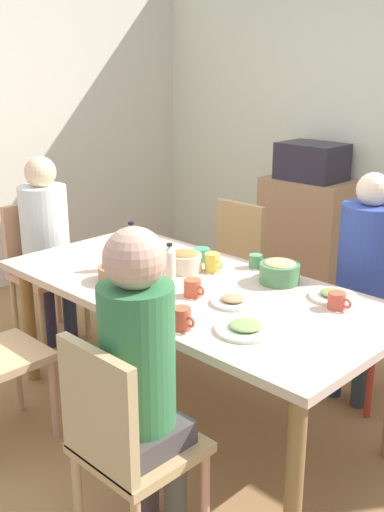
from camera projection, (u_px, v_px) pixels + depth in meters
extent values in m
plane|color=olive|center=(192.00, 413.00, 3.25)|extent=(5.82, 5.82, 0.00)
cube|color=#C5AA96|center=(192.00, 289.00, 3.03)|extent=(2.04, 0.98, 0.04)
cylinder|color=olive|center=(30.00, 325.00, 3.50)|extent=(0.07, 0.07, 0.69)
cylinder|color=olive|center=(295.00, 470.00, 2.27)|extent=(0.07, 0.07, 0.69)
cylinder|color=brown|center=(134.00, 290.00, 4.03)|extent=(0.07, 0.07, 0.69)
cube|color=tan|center=(221.00, 276.00, 3.99)|extent=(0.40, 0.40, 0.04)
cylinder|color=tan|center=(257.00, 308.00, 4.06)|extent=(0.04, 0.04, 0.43)
cylinder|color=tan|center=(219.00, 294.00, 4.29)|extent=(0.04, 0.04, 0.43)
cylinder|color=tan|center=(223.00, 323.00, 3.83)|extent=(0.04, 0.04, 0.43)
cylinder|color=tan|center=(185.00, 308.00, 4.06)|extent=(0.04, 0.04, 0.43)
cube|color=tan|center=(240.00, 236.00, 4.04)|extent=(0.38, 0.04, 0.45)
cube|color=tan|center=(0.00, 356.00, 2.92)|extent=(0.40, 0.40, 0.04)
cylinder|color=tan|center=(18.00, 373.00, 3.22)|extent=(0.04, 0.04, 0.43)
cylinder|color=tan|center=(54.00, 397.00, 2.99)|extent=(0.04, 0.04, 0.43)
cube|color=tan|center=(48.00, 276.00, 4.00)|extent=(0.40, 0.40, 0.04)
cylinder|color=tan|center=(58.00, 294.00, 4.30)|extent=(0.04, 0.04, 0.43)
cylinder|color=tan|center=(15.00, 308.00, 4.07)|extent=(0.04, 0.04, 0.43)
cylinder|color=tan|center=(87.00, 307.00, 4.07)|extent=(0.04, 0.04, 0.43)
cylinder|color=tan|center=(43.00, 322.00, 3.84)|extent=(0.04, 0.04, 0.43)
cube|color=tan|center=(31.00, 236.00, 4.05)|extent=(0.04, 0.38, 0.45)
cylinder|color=#2B354D|center=(69.00, 307.00, 4.05)|extent=(0.09, 0.09, 0.45)
cylinder|color=#2C2A48|center=(49.00, 314.00, 3.94)|extent=(0.09, 0.09, 0.45)
cube|color=#28394A|center=(48.00, 267.00, 3.98)|extent=(0.30, 0.30, 0.10)
cylinder|color=silver|center=(44.00, 224.00, 3.89)|extent=(0.30, 0.30, 0.49)
sphere|color=beige|center=(40.00, 172.00, 3.79)|extent=(0.20, 0.20, 0.20)
cube|color=#BB3620|center=(361.00, 321.00, 3.31)|extent=(0.40, 0.40, 0.04)
cylinder|color=#B02529|center=(347.00, 339.00, 3.61)|extent=(0.04, 0.04, 0.43)
cylinder|color=#AD3222|center=(370.00, 380.00, 3.15)|extent=(0.04, 0.04, 0.43)
cylinder|color=#B53519|center=(314.00, 359.00, 3.38)|extent=(0.04, 0.04, 0.43)
cube|color=#B83522|center=(382.00, 272.00, 3.36)|extent=(0.38, 0.04, 0.45)
cylinder|color=#2C3B42|center=(362.00, 368.00, 3.26)|extent=(0.09, 0.09, 0.45)
cylinder|color=#253244|center=(336.00, 358.00, 3.36)|extent=(0.09, 0.09, 0.45)
cube|color=#273144|center=(362.00, 311.00, 3.29)|extent=(0.30, 0.30, 0.10)
cylinder|color=#2F459B|center=(367.00, 255.00, 3.19)|extent=(0.30, 0.30, 0.54)
sphere|color=beige|center=(374.00, 190.00, 3.09)|extent=(0.17, 0.17, 0.17)
cube|color=tan|center=(140.00, 447.00, 2.24)|extent=(0.40, 0.40, 0.04)
cylinder|color=tan|center=(78.00, 498.00, 2.31)|extent=(0.04, 0.04, 0.43)
cylinder|color=tan|center=(146.00, 458.00, 2.54)|extent=(0.04, 0.04, 0.43)
cylinder|color=tan|center=(205.00, 498.00, 2.31)|extent=(0.04, 0.04, 0.43)
cube|color=tan|center=(97.00, 411.00, 2.05)|extent=(0.38, 0.04, 0.45)
cylinder|color=#493B3F|center=(147.00, 474.00, 2.43)|extent=(0.09, 0.09, 0.45)
cylinder|color=#47453B|center=(175.00, 493.00, 2.32)|extent=(0.09, 0.09, 0.45)
cube|color=#463F3F|center=(140.00, 433.00, 2.22)|extent=(0.30, 0.30, 0.10)
cylinder|color=#337543|center=(137.00, 356.00, 2.13)|extent=(0.27, 0.27, 0.53)
sphere|color=tan|center=(134.00, 258.00, 2.01)|extent=(0.21, 0.21, 0.21)
cylinder|color=white|center=(246.00, 329.00, 2.51)|extent=(0.26, 0.26, 0.01)
ellipsoid|color=#809C56|center=(246.00, 325.00, 2.51)|extent=(0.14, 0.14, 0.02)
cylinder|color=silver|center=(233.00, 302.00, 2.79)|extent=(0.20, 0.20, 0.01)
ellipsoid|color=tan|center=(233.00, 298.00, 2.79)|extent=(0.11, 0.11, 0.02)
cylinder|color=beige|center=(333.00, 297.00, 2.86)|extent=(0.23, 0.23, 0.01)
ellipsoid|color=olive|center=(334.00, 293.00, 2.85)|extent=(0.12, 0.12, 0.02)
cylinder|color=beige|center=(185.00, 263.00, 3.21)|extent=(0.18, 0.18, 0.09)
ellipsoid|color=#B6743A|center=(185.00, 254.00, 3.19)|extent=(0.14, 0.14, 0.04)
cylinder|color=#966744|center=(119.00, 273.00, 3.07)|extent=(0.21, 0.21, 0.08)
ellipsoid|color=#B46842|center=(118.00, 266.00, 3.06)|extent=(0.17, 0.17, 0.04)
cylinder|color=#498251|center=(280.00, 273.00, 3.04)|extent=(0.20, 0.20, 0.10)
ellipsoid|color=tan|center=(280.00, 264.00, 3.03)|extent=(0.16, 0.16, 0.04)
cylinder|color=#3D9567|center=(202.00, 254.00, 3.38)|extent=(0.09, 0.09, 0.07)
torus|color=#498E5D|center=(209.00, 257.00, 3.34)|extent=(0.05, 0.01, 0.05)
cylinder|color=#4D8F5C|center=(256.00, 261.00, 3.27)|extent=(0.07, 0.07, 0.07)
torus|color=#3E885D|center=(263.00, 263.00, 3.23)|extent=(0.05, 0.01, 0.05)
cylinder|color=#E2C649|center=(129.00, 245.00, 3.51)|extent=(0.08, 0.08, 0.09)
torus|color=#E4CA54|center=(135.00, 247.00, 3.48)|extent=(0.05, 0.01, 0.05)
cylinder|color=#E2CC46|center=(212.00, 262.00, 3.21)|extent=(0.08, 0.08, 0.10)
torus|color=#EBC656|center=(219.00, 264.00, 3.17)|extent=(0.05, 0.01, 0.05)
cylinder|color=#C74E33|center=(181.00, 319.00, 2.52)|extent=(0.08, 0.08, 0.09)
torus|color=#C54D3B|center=(190.00, 322.00, 2.49)|extent=(0.05, 0.01, 0.05)
cylinder|color=#C44E39|center=(336.00, 301.00, 2.73)|extent=(0.08, 0.08, 0.08)
torus|color=#CE4C45|center=(347.00, 304.00, 2.70)|extent=(0.05, 0.01, 0.05)
cylinder|color=#CC4D42|center=(135.00, 305.00, 2.69)|extent=(0.07, 0.07, 0.07)
torus|color=#C54D42|center=(142.00, 308.00, 2.65)|extent=(0.05, 0.01, 0.05)
cylinder|color=#CC5534|center=(192.00, 288.00, 2.87)|extent=(0.08, 0.08, 0.08)
torus|color=#C74C37|center=(200.00, 291.00, 2.84)|extent=(0.05, 0.01, 0.05)
cylinder|color=silver|center=(132.00, 249.00, 3.22)|extent=(0.07, 0.07, 0.22)
cone|color=silver|center=(131.00, 227.00, 3.18)|extent=(0.06, 0.06, 0.03)
cylinder|color=black|center=(131.00, 223.00, 3.18)|extent=(0.03, 0.03, 0.01)
cylinder|color=beige|center=(170.00, 270.00, 2.96)|extent=(0.06, 0.06, 0.19)
cone|color=silver|center=(170.00, 249.00, 2.92)|extent=(0.05, 0.05, 0.03)
cylinder|color=black|center=(169.00, 245.00, 2.92)|extent=(0.03, 0.03, 0.01)
cube|color=tan|center=(307.00, 235.00, 4.87)|extent=(0.70, 0.44, 0.90)
cube|color=#262230|center=(312.00, 161.00, 4.69)|extent=(0.48, 0.36, 0.28)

